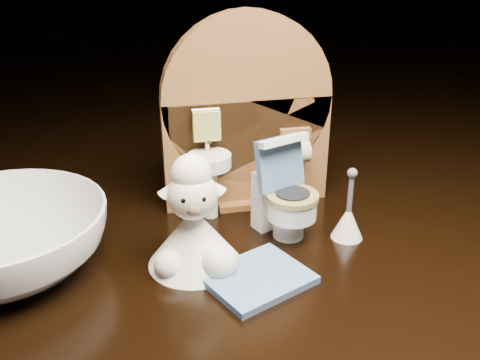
% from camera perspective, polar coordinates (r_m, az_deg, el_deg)
% --- Properties ---
extents(backdrop_panel, '(0.13, 0.05, 0.15)m').
position_cam_1_polar(backdrop_panel, '(0.41, 0.65, 5.97)').
color(backdrop_panel, brown).
rests_on(backdrop_panel, ground).
extents(toy_toilet, '(0.04, 0.05, 0.07)m').
position_cam_1_polar(toy_toilet, '(0.38, 4.68, -2.01)').
color(toy_toilet, white).
rests_on(toy_toilet, ground).
extents(bath_mat, '(0.08, 0.07, 0.00)m').
position_cam_1_polar(bath_mat, '(0.34, 1.85, -10.41)').
color(bath_mat, '#4D6E9A').
rests_on(bath_mat, ground).
extents(toilet_brush, '(0.02, 0.02, 0.05)m').
position_cam_1_polar(toilet_brush, '(0.39, 11.44, -4.18)').
color(toilet_brush, white).
rests_on(toilet_brush, ground).
extents(plush_lamb, '(0.06, 0.06, 0.08)m').
position_cam_1_polar(plush_lamb, '(0.34, -4.90, -5.15)').
color(plush_lamb, white).
rests_on(plush_lamb, ground).
extents(ceramic_bowl, '(0.14, 0.14, 0.04)m').
position_cam_1_polar(ceramic_bowl, '(0.37, -24.12, -5.97)').
color(ceramic_bowl, white).
rests_on(ceramic_bowl, ground).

